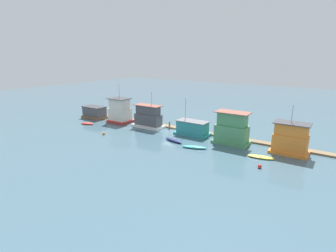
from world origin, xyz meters
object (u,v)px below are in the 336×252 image
(dinghy_navy, at_px, (174,140))
(houseboat_red, at_px, (120,111))
(mooring_post_near_left, at_px, (169,125))
(dinghy_teal, at_px, (194,147))
(buoy_red, at_px, (260,166))
(dinghy_yellow, at_px, (261,157))
(houseboat_teal, at_px, (192,128))
(houseboat_green, at_px, (232,130))
(houseboat_white, at_px, (148,118))
(houseboat_orange, at_px, (290,139))
(houseboat_brown, at_px, (94,112))
(buoy_orange, at_px, (104,133))
(mooring_post_centre, at_px, (170,125))
(mooring_post_far_right, at_px, (102,112))

(dinghy_navy, bearing_deg, houseboat_red, 164.24)
(dinghy_navy, bearing_deg, mooring_post_near_left, 128.99)
(dinghy_teal, xyz_separation_m, buoy_red, (11.35, -2.09, 0.07))
(dinghy_teal, distance_m, dinghy_yellow, 10.62)
(houseboat_red, bearing_deg, houseboat_teal, 1.01)
(houseboat_green, xyz_separation_m, dinghy_yellow, (6.33, -4.11, -2.35))
(houseboat_red, bearing_deg, dinghy_navy, -15.76)
(buoy_red, bearing_deg, houseboat_white, 162.21)
(houseboat_red, xyz_separation_m, houseboat_orange, (36.63, 0.13, -0.23))
(houseboat_brown, relative_size, houseboat_red, 0.68)
(houseboat_brown, bearing_deg, buoy_orange, -34.53)
(houseboat_brown, relative_size, mooring_post_centre, 3.75)
(houseboat_green, distance_m, mooring_post_near_left, 14.65)
(mooring_post_far_right, bearing_deg, buoy_red, -13.11)
(houseboat_red, bearing_deg, dinghy_teal, -14.95)
(houseboat_teal, bearing_deg, houseboat_white, -179.10)
(houseboat_white, height_order, dinghy_yellow, houseboat_white)
(houseboat_white, bearing_deg, dinghy_navy, -27.92)
(dinghy_yellow, bearing_deg, houseboat_green, 146.98)
(houseboat_teal, relative_size, houseboat_green, 1.18)
(houseboat_red, xyz_separation_m, mooring_post_centre, (12.85, 1.62, -1.76))
(houseboat_brown, xyz_separation_m, houseboat_green, (35.45, 0.21, 1.12))
(houseboat_teal, relative_size, buoy_orange, 14.10)
(dinghy_navy, distance_m, buoy_red, 16.45)
(mooring_post_near_left, bearing_deg, mooring_post_far_right, 180.00)
(buoy_red, height_order, buoy_orange, buoy_red)
(mooring_post_far_right, bearing_deg, dinghy_yellow, -8.24)
(buoy_orange, bearing_deg, houseboat_teal, 33.43)
(dinghy_yellow, xyz_separation_m, buoy_orange, (-29.01, -4.88, 0.08))
(houseboat_teal, relative_size, houseboat_orange, 0.93)
(buoy_orange, bearing_deg, dinghy_yellow, 9.55)
(houseboat_brown, xyz_separation_m, mooring_post_centre, (21.15, 2.09, -0.59))
(mooring_post_far_right, xyz_separation_m, buoy_red, (42.31, -9.85, -0.82))
(dinghy_teal, bearing_deg, dinghy_navy, 168.15)
(houseboat_brown, relative_size, houseboat_teal, 0.84)
(dinghy_yellow, distance_m, buoy_red, 3.95)
(houseboat_brown, distance_m, houseboat_orange, 44.95)
(houseboat_red, distance_m, mooring_post_far_right, 8.25)
(houseboat_green, distance_m, dinghy_navy, 10.44)
(houseboat_white, height_order, mooring_post_near_left, houseboat_white)
(houseboat_green, bearing_deg, dinghy_navy, -151.46)
(houseboat_orange, xyz_separation_m, dinghy_yellow, (-3.15, -4.51, -2.17))
(houseboat_teal, xyz_separation_m, houseboat_orange, (17.63, -0.21, 0.99))
(houseboat_brown, relative_size, mooring_post_near_left, 3.84)
(houseboat_teal, relative_size, buoy_red, 12.96)
(dinghy_teal, distance_m, buoy_red, 11.54)
(mooring_post_centre, distance_m, mooring_post_far_right, 20.80)
(mooring_post_centre, xyz_separation_m, mooring_post_far_right, (-20.80, 0.00, 0.28))
(mooring_post_near_left, relative_size, mooring_post_far_right, 0.73)
(dinghy_teal, distance_m, mooring_post_near_left, 12.89)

